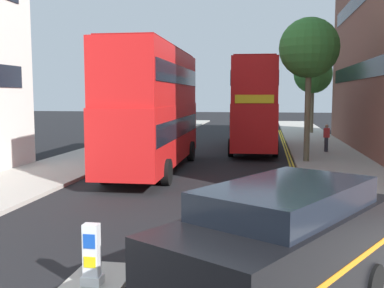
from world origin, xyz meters
TOP-DOWN VIEW (x-y plane):
  - sidewalk_right at (6.50, 16.00)m, footprint 4.00×80.00m
  - sidewalk_left at (-6.50, 16.00)m, footprint 4.00×80.00m
  - kerb_line_outer at (4.40, 14.00)m, footprint 0.10×56.00m
  - kerb_line_inner at (4.24, 14.00)m, footprint 0.10×56.00m
  - traffic_island at (0.00, 3.02)m, footprint 1.10×2.20m
  - keep_left_bollard at (0.00, 3.01)m, footprint 0.36×0.28m
  - double_decker_bus_away at (-2.08, 15.85)m, footprint 2.99×10.86m
  - double_decker_bus_oncoming at (2.15, 24.62)m, footprint 3.16×10.91m
  - taxi_minivan at (3.26, 2.41)m, footprint 4.06×5.09m
  - pedestrian_far at (6.57, 23.31)m, footprint 0.34×0.22m
  - street_tree_near at (5.07, 19.14)m, footprint 2.99×2.99m
  - street_tree_mid at (7.04, 37.42)m, footprint 3.41×3.41m

SIDE VIEW (x-z plane):
  - kerb_line_outer at x=4.40m, z-range 0.00..0.01m
  - kerb_line_inner at x=4.24m, z-range 0.00..0.01m
  - traffic_island at x=0.00m, z-range 0.00..0.10m
  - sidewalk_right at x=6.50m, z-range 0.00..0.14m
  - sidewalk_left at x=-6.50m, z-range 0.00..0.14m
  - keep_left_bollard at x=0.00m, z-range 0.05..1.16m
  - pedestrian_far at x=6.57m, z-range 0.18..1.80m
  - taxi_minivan at x=3.26m, z-range 0.01..2.13m
  - double_decker_bus_away at x=-2.08m, z-range 0.21..5.85m
  - double_decker_bus_oncoming at x=2.15m, z-range 0.21..5.85m
  - street_tree_mid at x=7.04m, z-range 1.87..8.80m
  - street_tree_near at x=5.07m, z-range 2.19..9.38m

